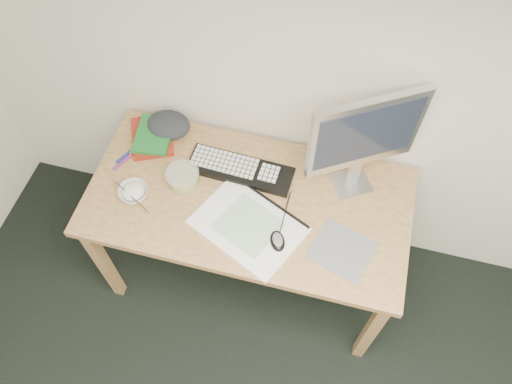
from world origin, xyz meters
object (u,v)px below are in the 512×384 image
at_px(rice_bowl, 134,192).
at_px(keyboard, 240,170).
at_px(desk, 248,209).
at_px(monitor, 365,136).
at_px(sketchpad, 248,226).

bearing_deg(rice_bowl, keyboard, 29.47).
bearing_deg(desk, monitor, 24.85).
bearing_deg(sketchpad, keyboard, 136.71).
bearing_deg(monitor, desk, 173.14).
bearing_deg(monitor, keyboard, 155.54).
relative_size(monitor, rice_bowl, 4.12).
bearing_deg(rice_bowl, desk, 11.96).
xyz_separation_m(desk, keyboard, (-0.07, 0.13, 0.10)).
bearing_deg(sketchpad, rice_bowl, -158.18).
relative_size(sketchpad, monitor, 0.81).
distance_m(desk, rice_bowl, 0.51).
bearing_deg(keyboard, sketchpad, -65.27).
height_order(desk, rice_bowl, rice_bowl).
bearing_deg(keyboard, monitor, 9.89).
height_order(sketchpad, keyboard, keyboard).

